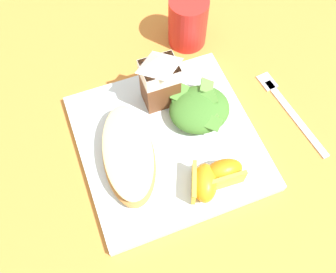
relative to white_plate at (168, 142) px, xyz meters
The scene contains 9 objects.
ground 0.01m from the white_plate, ahead, with size 3.00×3.00×0.00m, color #C67A33.
white_plate is the anchor object (origin of this frame).
cheesy_pizza_bread 0.07m from the white_plate, behind, with size 0.11×0.18×0.04m.
green_salad_pile 0.07m from the white_plate, 20.71° to the left, with size 0.10×0.11×0.05m.
milk_carton 0.10m from the white_plate, 78.60° to the left, with size 0.06×0.05×0.11m.
orange_wedge_front 0.10m from the white_plate, 78.42° to the right, with size 0.06×0.07×0.04m.
orange_wedge_middle 0.11m from the white_plate, 59.47° to the right, with size 0.06×0.04×0.04m.
metal_fork 0.22m from the white_plate, ahead, with size 0.04×0.19×0.01m.
drinking_red_cup 0.23m from the white_plate, 60.03° to the left, with size 0.07×0.07×0.10m, color red.
Camera 1 is at (-0.10, -0.26, 0.55)m, focal length 39.85 mm.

